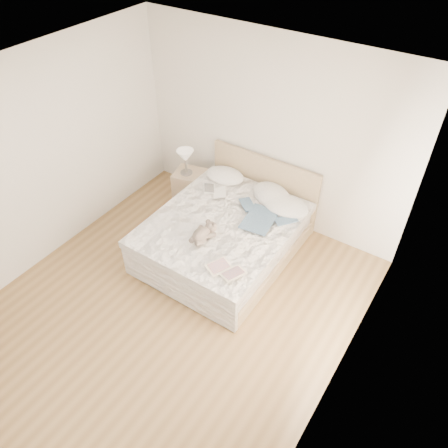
% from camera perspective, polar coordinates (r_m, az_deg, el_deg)
% --- Properties ---
extents(floor, '(4.00, 4.50, 0.00)m').
position_cam_1_polar(floor, '(5.48, -6.74, -10.72)').
color(floor, brown).
rests_on(floor, ground).
extents(ceiling, '(4.00, 4.50, 0.00)m').
position_cam_1_polar(ceiling, '(3.78, -10.01, 15.70)').
color(ceiling, silver).
rests_on(ceiling, ground).
extents(wall_back, '(4.00, 0.02, 2.70)m').
position_cam_1_polar(wall_back, '(6.04, 6.00, 11.72)').
color(wall_back, silver).
rests_on(wall_back, ground).
extents(wall_left, '(0.02, 4.50, 2.70)m').
position_cam_1_polar(wall_left, '(5.82, -23.40, 7.18)').
color(wall_left, silver).
rests_on(wall_left, ground).
extents(wall_right, '(0.02, 4.50, 2.70)m').
position_cam_1_polar(wall_right, '(3.84, 15.89, -10.90)').
color(wall_right, silver).
rests_on(wall_right, ground).
extents(window, '(0.02, 1.30, 1.10)m').
position_cam_1_polar(window, '(3.97, 17.57, -6.99)').
color(window, white).
rests_on(window, wall_right).
extents(bed, '(1.72, 2.14, 1.00)m').
position_cam_1_polar(bed, '(5.90, 0.29, -1.35)').
color(bed, tan).
rests_on(bed, floor).
extents(nightstand, '(0.53, 0.49, 0.56)m').
position_cam_1_polar(nightstand, '(6.79, -4.41, 4.75)').
color(nightstand, tan).
rests_on(nightstand, floor).
extents(table_lamp, '(0.32, 0.32, 0.39)m').
position_cam_1_polar(table_lamp, '(6.47, -5.07, 8.70)').
color(table_lamp, '#4E4944').
rests_on(table_lamp, nightstand).
extents(pillow_left, '(0.62, 0.46, 0.18)m').
position_cam_1_polar(pillow_left, '(6.40, 0.11, 6.36)').
color(pillow_left, white).
rests_on(pillow_left, bed).
extents(pillow_middle, '(0.78, 0.71, 0.19)m').
position_cam_1_polar(pillow_middle, '(6.05, 6.30, 3.75)').
color(pillow_middle, white).
rests_on(pillow_middle, bed).
extents(pillow_right, '(0.64, 0.46, 0.19)m').
position_cam_1_polar(pillow_right, '(5.89, 8.07, 2.34)').
color(pillow_right, silver).
rests_on(pillow_right, bed).
extents(blouse, '(0.65, 0.69, 0.02)m').
position_cam_1_polar(blouse, '(5.65, 4.68, 0.64)').
color(blouse, '#2F4760').
rests_on(blouse, bed).
extents(photo_book, '(0.44, 0.41, 0.03)m').
position_cam_1_polar(photo_book, '(6.12, -1.26, 4.35)').
color(photo_book, white).
rests_on(photo_book, bed).
extents(childrens_book, '(0.47, 0.41, 0.03)m').
position_cam_1_polar(childrens_book, '(4.98, 0.26, -6.07)').
color(childrens_book, '#F1E3C3').
rests_on(childrens_book, bed).
extents(teddy_bear, '(0.26, 0.36, 0.18)m').
position_cam_1_polar(teddy_bear, '(5.34, -2.98, -1.86)').
color(teddy_bear, '#66584D').
rests_on(teddy_bear, bed).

